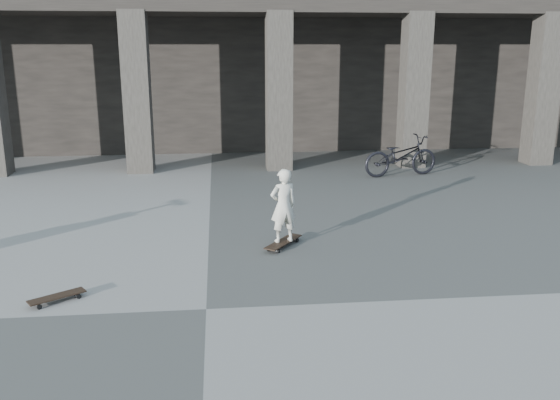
{
  "coord_description": "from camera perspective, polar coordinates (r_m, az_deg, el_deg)",
  "views": [
    {
      "loc": [
        0.2,
        -6.8,
        3.16
      ],
      "look_at": [
        1.21,
        2.75,
        0.65
      ],
      "focal_mm": 38.0,
      "sensor_mm": 36.0,
      "label": 1
    }
  ],
  "objects": [
    {
      "name": "colonnade",
      "position": [
        20.57,
        -6.79,
        14.19
      ],
      "size": [
        28.0,
        8.82,
        6.0
      ],
      "color": "black",
      "rests_on": "ground"
    },
    {
      "name": "child",
      "position": [
        9.43,
        0.32,
        -0.54
      ],
      "size": [
        0.5,
        0.4,
        1.2
      ],
      "primitive_type": "imported",
      "rotation": [
        0.0,
        0.0,
        3.43
      ],
      "color": "beige",
      "rests_on": "longboard"
    },
    {
      "name": "bicycle",
      "position": [
        15.04,
        11.54,
        4.18
      ],
      "size": [
        2.02,
        1.01,
        1.01
      ],
      "primitive_type": "imported",
      "rotation": [
        0.0,
        0.0,
        1.76
      ],
      "color": "black",
      "rests_on": "ground"
    },
    {
      "name": "skateboard_spare",
      "position": [
        8.12,
        -20.67,
        -8.73
      ],
      "size": [
        0.69,
        0.54,
        0.08
      ],
      "rotation": [
        0.0,
        0.0,
        0.59
      ],
      "color": "black",
      "rests_on": "ground"
    },
    {
      "name": "ground",
      "position": [
        7.5,
        -7.11,
        -10.38
      ],
      "size": [
        90.0,
        90.0,
        0.0
      ],
      "primitive_type": "plane",
      "color": "#464744",
      "rests_on": "ground"
    },
    {
      "name": "longboard",
      "position": [
        9.61,
        0.31,
        -4.09
      ],
      "size": [
        0.69,
        0.84,
        0.09
      ],
      "rotation": [
        0.0,
        0.0,
        0.94
      ],
      "color": "black",
      "rests_on": "ground"
    }
  ]
}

